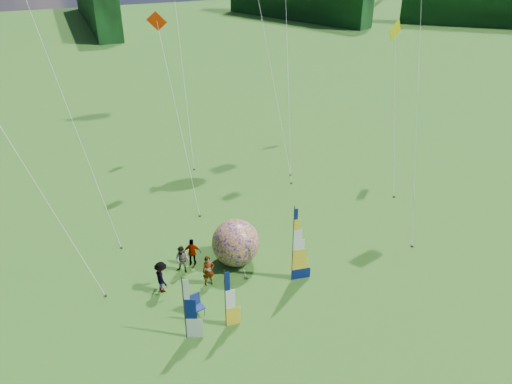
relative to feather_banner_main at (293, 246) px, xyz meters
name	(u,v)px	position (x,y,z in m)	size (l,w,h in m)	color
ground	(305,322)	(-0.79, -3.20, -2.28)	(220.00, 220.00, 0.00)	#396C21
treeline_ring	(309,256)	(-0.79, -3.20, 1.72)	(210.00, 210.00, 8.00)	#154F1C
feather_banner_main	(293,246)	(0.00, 0.00, 0.00)	(1.24, 0.10, 4.55)	#07165C
side_banner_left	(225,300)	(-4.51, -2.05, -0.63)	(0.93, 0.10, 3.30)	yellow
side_banner_far	(184,309)	(-6.49, -2.01, -0.55)	(1.02, 0.10, 3.46)	white
bol_inflatable	(236,243)	(-2.27, 2.67, -0.91)	(2.73, 2.73, 2.73)	#0E007F
spectator_a	(208,271)	(-4.32, 1.38, -1.39)	(0.65, 0.43, 1.78)	#66594C
spectator_b	(182,260)	(-5.36, 2.97, -1.44)	(0.81, 0.40, 1.67)	#66594C
spectator_c	(161,277)	(-6.78, 1.77, -1.36)	(1.18, 0.44, 1.83)	#66594C
spectator_d	(192,252)	(-4.64, 3.42, -1.43)	(1.00, 0.41, 1.70)	#66594C
camp_chair	(197,306)	(-5.56, -0.72, -1.71)	(0.65, 0.65, 1.13)	navy
kite_whale	(267,35)	(5.62, 16.82, 7.43)	(3.86, 14.02, 19.42)	black
kite_rainbow_delta	(68,100)	(-9.67, 9.50, 6.31)	(6.79, 9.71, 17.16)	#FE101B
kite_parafoil	(420,95)	(10.02, 3.74, 5.99)	(7.69, 11.27, 16.53)	red
small_kite_red	(177,107)	(-2.71, 13.01, 3.89)	(2.58, 11.68, 12.34)	red
small_kite_orange	(288,60)	(6.16, 14.06, 6.03)	(5.00, 10.03, 16.61)	#F44700
small_kite_yellow	(396,103)	(12.38, 8.83, 3.58)	(5.92, 9.19, 11.72)	#D9CD04
small_kite_pink	(20,151)	(-12.30, 5.32, 5.35)	(7.88, 8.38, 15.25)	#FC33BA
small_kite_green	(181,49)	(-0.35, 20.52, 6.09)	(3.68, 12.25, 16.73)	green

